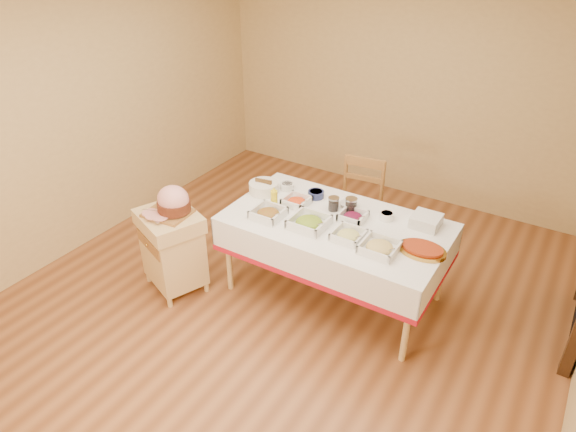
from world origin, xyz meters
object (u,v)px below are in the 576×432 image
(ham_on_board, at_px, (172,203))
(plate_stack, at_px, (426,221))
(preserve_jar_right, at_px, (351,206))
(dining_chair, at_px, (358,208))
(mustard_bottle, at_px, (274,198))
(bread_basket, at_px, (264,187))
(dining_table, at_px, (335,238))
(brass_platter, at_px, (422,250))
(preserve_jar_left, at_px, (334,204))
(butcher_cart, at_px, (172,247))

(ham_on_board, relative_size, plate_stack, 1.76)
(preserve_jar_right, height_order, plate_stack, preserve_jar_right)
(dining_chair, xyz_separation_m, mustard_bottle, (-0.44, -0.79, 0.35))
(dining_chair, relative_size, bread_basket, 3.61)
(dining_table, relative_size, mustard_bottle, 9.68)
(ham_on_board, distance_m, preserve_jar_right, 1.49)
(preserve_jar_right, bearing_deg, dining_table, -99.97)
(dining_table, relative_size, brass_platter, 5.02)
(bread_basket, bearing_deg, preserve_jar_right, 6.49)
(preserve_jar_left, bearing_deg, preserve_jar_right, 18.17)
(preserve_jar_right, relative_size, bread_basket, 0.49)
(preserve_jar_left, bearing_deg, bread_basket, -176.02)
(dining_table, height_order, preserve_jar_right, preserve_jar_right)
(dining_table, height_order, ham_on_board, ham_on_board)
(dining_chair, bearing_deg, preserve_jar_left, -87.70)
(butcher_cart, bearing_deg, dining_table, 27.44)
(butcher_cart, relative_size, bread_basket, 2.86)
(dining_chair, xyz_separation_m, preserve_jar_right, (0.16, -0.53, 0.33))
(dining_chair, bearing_deg, butcher_cart, -129.24)
(preserve_jar_left, bearing_deg, dining_chair, 92.30)
(butcher_cart, height_order, plate_stack, plate_stack)
(dining_chair, distance_m, plate_stack, 0.93)
(dining_chair, height_order, brass_platter, dining_chair)
(mustard_bottle, xyz_separation_m, brass_platter, (1.32, 0.01, -0.06))
(preserve_jar_left, bearing_deg, mustard_bottle, -154.85)
(dining_table, xyz_separation_m, brass_platter, (0.75, -0.06, 0.18))
(preserve_jar_left, height_order, mustard_bottle, mustard_bottle)
(plate_stack, xyz_separation_m, brass_platter, (0.10, -0.37, -0.03))
(dining_chair, height_order, plate_stack, dining_chair)
(dining_table, height_order, bread_basket, bread_basket)
(preserve_jar_right, xyz_separation_m, brass_platter, (0.72, -0.25, -0.04))
(ham_on_board, relative_size, bread_basket, 1.47)
(ham_on_board, height_order, brass_platter, ham_on_board)
(ham_on_board, bearing_deg, butcher_cart, -141.86)
(preserve_jar_right, relative_size, brass_platter, 0.36)
(dining_table, relative_size, ham_on_board, 4.66)
(ham_on_board, relative_size, preserve_jar_right, 2.98)
(butcher_cart, xyz_separation_m, dining_chair, (1.13, 1.38, 0.06))
(dining_chair, xyz_separation_m, bread_basket, (-0.66, -0.62, 0.32))
(dining_table, relative_size, preserve_jar_right, 13.91)
(butcher_cart, xyz_separation_m, brass_platter, (2.00, 0.59, 0.35))
(ham_on_board, distance_m, bread_basket, 0.84)
(dining_chair, height_order, ham_on_board, ham_on_board)
(bread_basket, bearing_deg, ham_on_board, -120.32)
(preserve_jar_right, bearing_deg, plate_stack, 11.15)
(dining_chair, xyz_separation_m, ham_on_board, (-1.09, -1.35, 0.38))
(preserve_jar_right, relative_size, mustard_bottle, 0.70)
(butcher_cart, bearing_deg, bread_basket, 58.48)
(preserve_jar_left, xyz_separation_m, preserve_jar_right, (0.14, 0.05, 0.00))
(preserve_jar_right, distance_m, brass_platter, 0.76)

